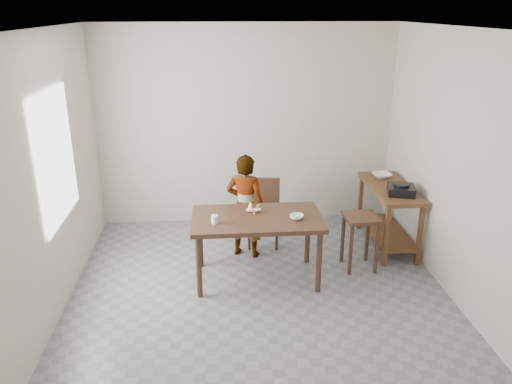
{
  "coord_description": "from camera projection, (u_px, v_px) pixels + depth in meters",
  "views": [
    {
      "loc": [
        -0.43,
        -4.62,
        2.87
      ],
      "look_at": [
        0.0,
        0.4,
        1.0
      ],
      "focal_mm": 35.0,
      "sensor_mm": 36.0,
      "label": 1
    }
  ],
  "objects": [
    {
      "name": "floor",
      "position": [
        259.0,
        294.0,
        5.36
      ],
      "size": [
        4.0,
        4.0,
        0.04
      ],
      "primitive_type": "cube",
      "color": "slate",
      "rests_on": "ground"
    },
    {
      "name": "ceiling",
      "position": [
        260.0,
        25.0,
        4.4
      ],
      "size": [
        4.0,
        4.0,
        0.04
      ],
      "primitive_type": "cube",
      "color": "white",
      "rests_on": "wall_back"
    },
    {
      "name": "wall_back",
      "position": [
        246.0,
        126.0,
        6.77
      ],
      "size": [
        4.0,
        0.04,
        2.7
      ],
      "primitive_type": "cube",
      "color": "beige",
      "rests_on": "ground"
    },
    {
      "name": "wall_front",
      "position": [
        290.0,
        277.0,
        2.99
      ],
      "size": [
        4.0,
        0.04,
        2.7
      ],
      "primitive_type": "cube",
      "color": "beige",
      "rests_on": "ground"
    },
    {
      "name": "wall_left",
      "position": [
        47.0,
        178.0,
        4.72
      ],
      "size": [
        0.04,
        4.0,
        2.7
      ],
      "primitive_type": "cube",
      "color": "beige",
      "rests_on": "ground"
    },
    {
      "name": "wall_right",
      "position": [
        458.0,
        167.0,
        5.04
      ],
      "size": [
        0.04,
        4.0,
        2.7
      ],
      "primitive_type": "cube",
      "color": "beige",
      "rests_on": "ground"
    },
    {
      "name": "window_pane",
      "position": [
        57.0,
        157.0,
        4.86
      ],
      "size": [
        0.02,
        1.1,
        1.3
      ],
      "primitive_type": "cube",
      "color": "white",
      "rests_on": "wall_left"
    },
    {
      "name": "dining_table",
      "position": [
        257.0,
        248.0,
        5.5
      ],
      "size": [
        1.4,
        0.8,
        0.75
      ],
      "primitive_type": null,
      "color": "#42281A",
      "rests_on": "floor"
    },
    {
      "name": "prep_counter",
      "position": [
        388.0,
        216.0,
        6.28
      ],
      "size": [
        0.5,
        1.2,
        0.8
      ],
      "primitive_type": null,
      "color": "brown",
      "rests_on": "floor"
    },
    {
      "name": "child",
      "position": [
        245.0,
        206.0,
        5.95
      ],
      "size": [
        0.55,
        0.45,
        1.28
      ],
      "primitive_type": "imported",
      "rotation": [
        0.0,
        0.0,
        2.79
      ],
      "color": "white",
      "rests_on": "floor"
    },
    {
      "name": "dining_chair",
      "position": [
        263.0,
        214.0,
        6.31
      ],
      "size": [
        0.45,
        0.45,
        0.83
      ],
      "primitive_type": null,
      "rotation": [
        0.0,
        0.0,
        -0.13
      ],
      "color": "#42281A",
      "rests_on": "floor"
    },
    {
      "name": "stool",
      "position": [
        359.0,
        242.0,
        5.76
      ],
      "size": [
        0.39,
        0.39,
        0.65
      ],
      "primitive_type": null,
      "rotation": [
        0.0,
        0.0,
        0.05
      ],
      "color": "#42281A",
      "rests_on": "floor"
    },
    {
      "name": "glass_tumbler",
      "position": [
        215.0,
        219.0,
        5.2
      ],
      "size": [
        0.09,
        0.09,
        0.09
      ],
      "primitive_type": "cylinder",
      "rotation": [
        0.0,
        0.0,
        0.29
      ],
      "color": "silver",
      "rests_on": "dining_table"
    },
    {
      "name": "small_bowl",
      "position": [
        297.0,
        217.0,
        5.31
      ],
      "size": [
        0.18,
        0.18,
        0.05
      ],
      "primitive_type": "imported",
      "rotation": [
        0.0,
        0.0,
        -0.22
      ],
      "color": "white",
      "rests_on": "dining_table"
    },
    {
      "name": "banana",
      "position": [
        254.0,
        210.0,
        5.48
      ],
      "size": [
        0.2,
        0.16,
        0.07
      ],
      "primitive_type": null,
      "rotation": [
        0.0,
        0.0,
        -0.15
      ],
      "color": "#DECB4A",
      "rests_on": "dining_table"
    },
    {
      "name": "serving_bowl",
      "position": [
        382.0,
        176.0,
        6.44
      ],
      "size": [
        0.26,
        0.26,
        0.06
      ],
      "primitive_type": "imported",
      "rotation": [
        0.0,
        0.0,
        0.11
      ],
      "color": "white",
      "rests_on": "prep_counter"
    },
    {
      "name": "gas_burner",
      "position": [
        401.0,
        190.0,
        5.87
      ],
      "size": [
        0.37,
        0.37,
        0.1
      ],
      "primitive_type": "cube",
      "rotation": [
        0.0,
        0.0,
        -0.26
      ],
      "color": "black",
      "rests_on": "prep_counter"
    }
  ]
}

